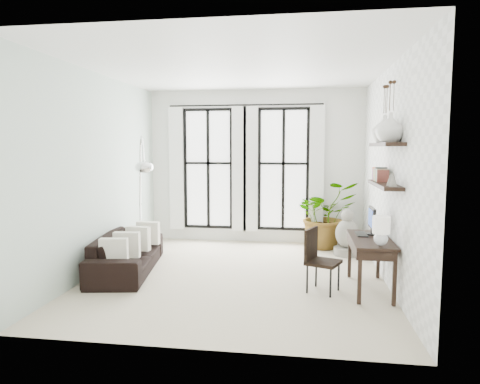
% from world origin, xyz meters
% --- Properties ---
extents(floor, '(5.00, 5.00, 0.00)m').
position_xyz_m(floor, '(0.00, 0.00, 0.00)').
color(floor, beige).
rests_on(floor, ground).
extents(ceiling, '(5.00, 5.00, 0.00)m').
position_xyz_m(ceiling, '(0.00, 0.00, 3.20)').
color(ceiling, white).
rests_on(ceiling, wall_back).
extents(wall_left, '(0.00, 5.00, 5.00)m').
position_xyz_m(wall_left, '(-2.25, 0.00, 1.60)').
color(wall_left, '#B4C9BC').
rests_on(wall_left, floor).
extents(wall_right, '(0.00, 5.00, 5.00)m').
position_xyz_m(wall_right, '(2.25, 0.00, 1.60)').
color(wall_right, white).
rests_on(wall_right, floor).
extents(wall_back, '(4.50, 0.00, 4.50)m').
position_xyz_m(wall_back, '(0.00, 2.50, 1.60)').
color(wall_back, white).
rests_on(wall_back, floor).
extents(windows, '(3.26, 0.13, 2.65)m').
position_xyz_m(windows, '(-0.20, 2.43, 1.56)').
color(windows, white).
rests_on(windows, wall_back).
extents(wall_shelves, '(0.25, 1.30, 0.60)m').
position_xyz_m(wall_shelves, '(2.11, -0.38, 1.73)').
color(wall_shelves, black).
rests_on(wall_shelves, wall_right).
extents(sofa, '(1.14, 2.19, 0.61)m').
position_xyz_m(sofa, '(-1.80, -0.03, 0.30)').
color(sofa, black).
rests_on(sofa, floor).
extents(throw_pillows, '(0.40, 1.52, 0.40)m').
position_xyz_m(throw_pillows, '(-1.70, -0.03, 0.50)').
color(throw_pillows, beige).
rests_on(throw_pillows, sofa).
extents(plant, '(1.53, 1.45, 1.35)m').
position_xyz_m(plant, '(1.45, 2.15, 0.67)').
color(plant, '#2D7228').
rests_on(plant, floor).
extents(desk, '(0.54, 1.27, 1.14)m').
position_xyz_m(desk, '(1.95, -0.47, 0.71)').
color(desk, black).
rests_on(desk, floor).
extents(desk_chair, '(0.55, 0.55, 0.88)m').
position_xyz_m(desk_chair, '(1.23, -0.54, 0.50)').
color(desk_chair, black).
rests_on(desk_chair, floor).
extents(arc_lamp, '(0.71, 1.12, 2.20)m').
position_xyz_m(arc_lamp, '(-1.70, 0.41, 1.69)').
color(arc_lamp, silver).
rests_on(arc_lamp, floor).
extents(buddha, '(0.48, 0.48, 0.87)m').
position_xyz_m(buddha, '(1.84, 1.57, 0.37)').
color(buddha, gray).
rests_on(buddha, floor).
extents(vase_a, '(0.37, 0.37, 0.38)m').
position_xyz_m(vase_a, '(2.11, -0.67, 2.27)').
color(vase_a, white).
rests_on(vase_a, shelf_upper).
extents(vase_b, '(0.37, 0.37, 0.38)m').
position_xyz_m(vase_b, '(2.11, -0.27, 2.27)').
color(vase_b, white).
rests_on(vase_b, shelf_upper).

